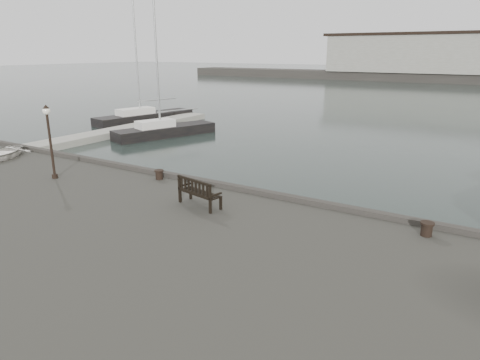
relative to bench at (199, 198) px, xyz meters
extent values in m
plane|color=black|center=(1.33, 2.33, -1.87)|extent=(400.00, 400.00, 0.00)
cube|color=#A7A69B|center=(-18.67, 12.33, -1.62)|extent=(2.00, 24.00, 0.50)
cube|color=#383530|center=(1.33, 94.33, -0.87)|extent=(140.00, 8.00, 2.00)
cube|color=#A7A69B|center=(-6.67, 94.33, 4.13)|extent=(46.00, 9.00, 8.00)
cube|color=black|center=(-6.67, 94.33, 8.43)|extent=(48.00, 9.50, 0.60)
cube|color=black|center=(0.01, 0.03, 0.15)|extent=(1.75, 0.91, 0.04)
cube|color=black|center=(-0.04, -0.21, 0.40)|extent=(1.65, 0.40, 0.50)
cube|color=black|center=(0.01, 0.03, -0.08)|extent=(1.63, 0.80, 0.46)
cylinder|color=black|center=(-3.35, 1.69, -0.11)|extent=(0.46, 0.46, 0.40)
cylinder|color=black|center=(7.04, 1.45, -0.10)|extent=(0.44, 0.44, 0.41)
cylinder|color=black|center=(-7.16, -0.49, 1.06)|extent=(0.10, 0.10, 2.72)
cylinder|color=black|center=(-7.16, -0.49, -0.22)|extent=(0.23, 0.23, 0.17)
sphere|color=silver|center=(-7.16, -0.49, 2.50)|extent=(0.31, 0.31, 0.31)
cone|color=black|center=(-7.16, -0.49, 2.67)|extent=(0.26, 0.26, 0.15)
imported|color=silver|center=(-12.42, 0.45, -0.04)|extent=(3.02, 3.22, 0.54)
cube|color=black|center=(-21.54, 19.75, -1.77)|extent=(4.39, 10.48, 1.40)
cube|color=silver|center=(-21.54, 19.75, -0.77)|extent=(2.21, 3.82, 0.60)
cylinder|color=#B2B5B7|center=(-21.54, 19.75, 4.98)|extent=(0.16, 0.16, 12.10)
cube|color=black|center=(-14.82, 15.05, -1.77)|extent=(4.74, 8.73, 1.40)
cube|color=silver|center=(-14.82, 15.05, -0.77)|extent=(2.26, 3.27, 0.60)
cylinder|color=#B2B5B7|center=(-14.82, 15.05, 4.05)|extent=(0.16, 0.16, 10.24)
camera|label=1|loc=(8.43, -10.99, 4.79)|focal=32.00mm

